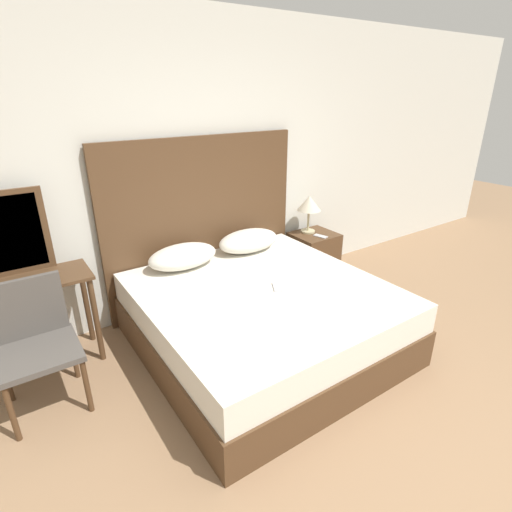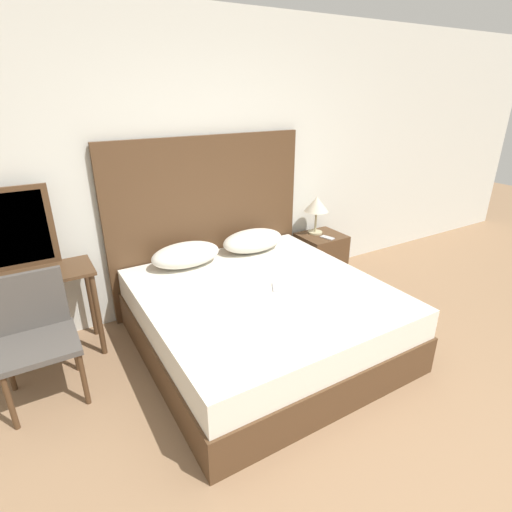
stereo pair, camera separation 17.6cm
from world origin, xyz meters
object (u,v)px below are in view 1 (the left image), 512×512
at_px(bed, 263,318).
at_px(chair, 34,338).
at_px(phone_on_bed, 277,287).
at_px(phone_on_nightstand, 320,236).
at_px(vanity_desk, 19,301).
at_px(nightstand, 313,256).
at_px(table_lamp, 309,205).

distance_m(bed, chair, 1.67).
xyz_separation_m(phone_on_bed, phone_on_nightstand, (1.13, 0.71, -0.01)).
distance_m(bed, vanity_desk, 1.84).
height_order(phone_on_nightstand, vanity_desk, vanity_desk).
xyz_separation_m(phone_on_bed, nightstand, (1.14, 0.82, -0.28)).
bearing_deg(vanity_desk, phone_on_bed, -24.63).
distance_m(phone_on_bed, vanity_desk, 1.93).
bearing_deg(chair, table_lamp, 10.00).
distance_m(vanity_desk, chair, 0.42).
distance_m(bed, phone_on_nightstand, 1.42).
relative_size(nightstand, chair, 0.61).
height_order(phone_on_bed, vanity_desk, vanity_desk).
height_order(phone_on_nightstand, chair, chair).
height_order(table_lamp, chair, table_lamp).
height_order(phone_on_bed, chair, chair).
bearing_deg(phone_on_nightstand, nightstand, 84.34).
bearing_deg(nightstand, table_lamp, 106.85).
xyz_separation_m(bed, nightstand, (1.24, 0.76, -0.00)).
distance_m(nightstand, phone_on_nightstand, 0.29).
distance_m(bed, table_lamp, 1.59).
relative_size(phone_on_nightstand, chair, 0.18).
relative_size(nightstand, vanity_desk, 0.53).
bearing_deg(chair, vanity_desk, 93.89).
xyz_separation_m(phone_on_nightstand, chair, (-2.85, -0.31, -0.04)).
xyz_separation_m(phone_on_bed, vanity_desk, (-1.75, 0.80, 0.05)).
height_order(phone_on_bed, nightstand, phone_on_bed).
height_order(bed, nightstand, bed).
xyz_separation_m(table_lamp, phone_on_nightstand, (0.02, -0.19, -0.31)).
height_order(bed, phone_on_bed, phone_on_bed).
bearing_deg(phone_on_nightstand, table_lamp, 94.55).
height_order(nightstand, vanity_desk, vanity_desk).
relative_size(bed, vanity_desk, 1.93).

